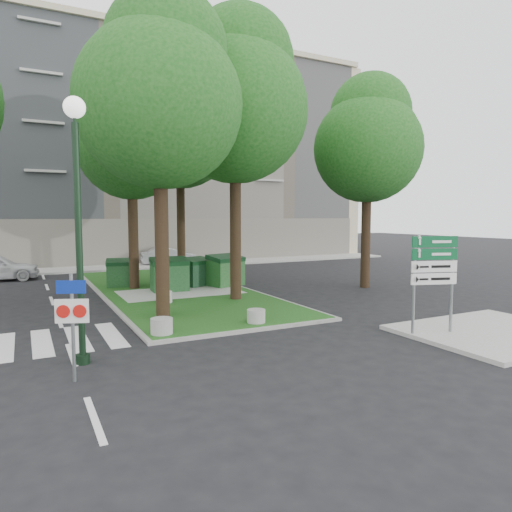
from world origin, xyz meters
TOP-DOWN VIEW (x-y plane):
  - ground at (0.00, 0.00)m, footprint 120.00×120.00m
  - median_island at (0.50, 8.00)m, footprint 6.00×16.00m
  - median_kerb at (0.50, 8.00)m, footprint 6.30×16.30m
  - sidewalk_corner at (6.50, -3.50)m, footprint 5.00×4.00m
  - building_sidewalk at (0.00, 18.50)m, footprint 42.00×3.00m
  - zebra_crossing at (-3.75, 1.50)m, footprint 5.00×3.00m
  - apartment_building at (0.00, 26.00)m, footprint 41.00×12.00m
  - tree_median_near_left at (-1.41, 2.56)m, footprint 5.20×5.20m
  - tree_median_near_right at (2.09, 4.56)m, footprint 5.60×5.60m
  - tree_median_mid at (-0.91, 9.06)m, footprint 4.80×4.80m
  - tree_median_far at (2.29, 12.06)m, footprint 5.80×5.80m
  - tree_street_right at (9.09, 5.06)m, footprint 5.00×5.00m
  - dumpster_a at (-1.38, 9.85)m, footprint 1.56×1.24m
  - dumpster_b at (0.22, 7.56)m, footprint 1.67×1.23m
  - dumpster_c at (1.82, 8.47)m, footprint 1.72×1.50m
  - dumpster_d at (3.00, 7.81)m, footprint 1.86×1.55m
  - bollard_left at (-2.10, 0.50)m, footprint 0.61×0.61m
  - bollard_right at (0.86, 0.50)m, footprint 0.57×0.57m
  - bollard_mid at (-0.76, 5.00)m, footprint 0.61×0.61m
  - litter_bin at (2.50, 11.94)m, footprint 0.41×0.41m
  - street_lamp at (-4.32, -0.86)m, footprint 0.48×0.48m
  - traffic_sign_pole at (-4.61, -1.99)m, footprint 0.63×0.29m
  - directional_sign at (4.70, -2.83)m, footprint 1.31×0.45m
  - car_silver at (3.50, 18.85)m, footprint 3.92×1.78m

SIDE VIEW (x-z plane):
  - ground at x=0.00m, z-range 0.00..0.00m
  - zebra_crossing at x=-3.75m, z-range 0.00..0.01m
  - median_kerb at x=0.50m, z-range 0.00..0.10m
  - median_island at x=0.50m, z-range 0.00..0.12m
  - sidewalk_corner at x=6.50m, z-range 0.00..0.12m
  - building_sidewalk at x=0.00m, z-range 0.00..0.12m
  - bollard_right at x=0.86m, z-range 0.12..0.52m
  - bollard_left at x=-2.10m, z-range 0.12..0.56m
  - bollard_mid at x=-0.76m, z-range 0.12..0.56m
  - litter_bin at x=2.50m, z-range 0.12..0.83m
  - car_silver at x=3.50m, z-range 0.00..1.25m
  - dumpster_a at x=-1.38m, z-range 0.09..1.39m
  - dumpster_c at x=1.82m, z-range 0.09..1.43m
  - dumpster_b at x=0.22m, z-range 0.09..1.57m
  - dumpster_d at x=3.00m, z-range 0.09..1.57m
  - traffic_sign_pole at x=-4.61m, z-range 0.32..2.55m
  - directional_sign at x=4.70m, z-range 0.57..3.28m
  - street_lamp at x=-4.32m, z-range 0.77..6.78m
  - tree_median_mid at x=-0.91m, z-range 1.98..11.97m
  - tree_street_right at x=9.09m, z-range 1.95..12.02m
  - tree_median_near_left at x=-1.41m, z-range 2.05..12.58m
  - tree_median_near_right at x=2.09m, z-range 2.26..13.72m
  - apartment_building at x=0.00m, z-range 0.00..16.00m
  - tree_median_far at x=2.29m, z-range 2.36..14.28m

